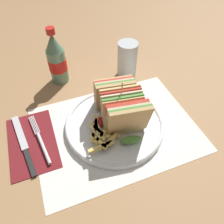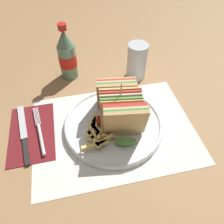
% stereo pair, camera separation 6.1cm
% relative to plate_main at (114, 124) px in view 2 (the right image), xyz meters
% --- Properties ---
extents(ground_plane, '(4.00, 4.00, 0.00)m').
position_rel_plate_main_xyz_m(ground_plane, '(-0.02, -0.02, -0.01)').
color(ground_plane, '#9E754C').
extents(placemat, '(0.45, 0.33, 0.00)m').
position_rel_plate_main_xyz_m(placemat, '(-0.00, -0.01, -0.01)').
color(placemat, silver).
rests_on(placemat, ground_plane).
extents(plate_main, '(0.28, 0.28, 0.02)m').
position_rel_plate_main_xyz_m(plate_main, '(0.00, 0.00, 0.00)').
color(plate_main, white).
rests_on(plate_main, ground_plane).
extents(club_sandwich, '(0.12, 0.19, 0.14)m').
position_rel_plate_main_xyz_m(club_sandwich, '(0.02, 0.00, 0.06)').
color(club_sandwich, tan).
rests_on(club_sandwich, plate_main).
extents(fries_pile, '(0.10, 0.11, 0.02)m').
position_rel_plate_main_xyz_m(fries_pile, '(-0.05, -0.04, 0.02)').
color(fries_pile, '#E5C166').
rests_on(fries_pile, plate_main).
extents(ketchup_blob, '(0.04, 0.03, 0.01)m').
position_rel_plate_main_xyz_m(ketchup_blob, '(-0.04, 0.01, 0.02)').
color(ketchup_blob, maroon).
rests_on(ketchup_blob, plate_main).
extents(napkin, '(0.12, 0.21, 0.00)m').
position_rel_plate_main_xyz_m(napkin, '(-0.23, 0.03, -0.01)').
color(napkin, maroon).
rests_on(napkin, ground_plane).
extents(fork, '(0.04, 0.18, 0.01)m').
position_rel_plate_main_xyz_m(fork, '(-0.20, 0.01, -0.00)').
color(fork, silver).
rests_on(fork, napkin).
extents(knife, '(0.05, 0.21, 0.00)m').
position_rel_plate_main_xyz_m(knife, '(-0.25, 0.02, -0.00)').
color(knife, black).
rests_on(knife, napkin).
extents(coke_bottle_near, '(0.06, 0.06, 0.19)m').
position_rel_plate_main_xyz_m(coke_bottle_near, '(-0.10, 0.26, 0.07)').
color(coke_bottle_near, slate).
rests_on(coke_bottle_near, ground_plane).
extents(glass_near, '(0.07, 0.07, 0.12)m').
position_rel_plate_main_xyz_m(glass_near, '(0.13, 0.21, 0.04)').
color(glass_near, silver).
rests_on(glass_near, ground_plane).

